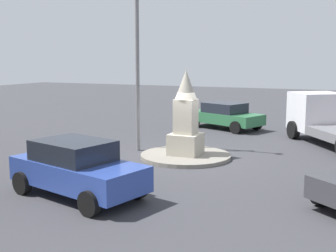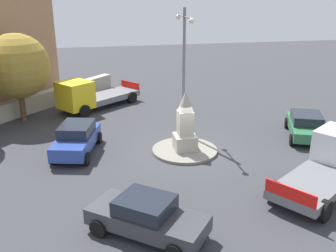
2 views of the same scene
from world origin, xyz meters
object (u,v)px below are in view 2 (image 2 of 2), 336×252
Objects in this scene: car_green_far_side at (306,125)px; truck_white_waiting at (332,162)px; car_dark_grey_near_island at (147,216)px; tree_near_wall at (17,66)px; monument at (185,124)px; car_blue_passing at (77,138)px; streetlamp at (184,61)px; truck_yellow_approaching at (89,96)px.

truck_white_waiting reaches higher than car_green_far_side.
car_dark_grey_near_island is 8.71m from truck_white_waiting.
car_dark_grey_near_island is 0.77× the size of tree_near_wall.
truck_white_waiting is at bearing -130.97° from monument.
car_blue_passing is (1.01, 5.53, -0.72)m from monument.
streetlamp is 10.66m from tree_near_wall.
streetlamp reaches higher than car_dark_grey_near_island.
tree_near_wall is (4.81, 9.47, -0.81)m from streetlamp.
car_dark_grey_near_island is 0.72× the size of truck_white_waiting.
tree_near_wall is (7.08, 9.01, 2.04)m from monument.
monument is 0.74× the size of car_dark_grey_near_island.
truck_white_waiting is at bearing -129.25° from tree_near_wall.
tree_near_wall is (13.82, 5.94, 2.82)m from car_dark_grey_near_island.
car_green_far_side is 0.73× the size of truck_yellow_approaching.
truck_white_waiting is at bearing -76.32° from car_dark_grey_near_island.
monument is at bearing 94.91° from car_green_far_side.
truck_yellow_approaching is 5.09m from tree_near_wall.
car_green_far_side is 5.65m from truck_white_waiting.
truck_white_waiting reaches higher than car_blue_passing.
car_dark_grey_near_island is at bearing 158.61° from streetlamp.
car_green_far_side is at bearing -85.09° from monument.
car_green_far_side is at bearing -103.48° from streetlamp.
car_green_far_side is 0.74× the size of truck_white_waiting.
tree_near_wall is (-1.40, 4.21, 2.51)m from truck_yellow_approaching.
car_blue_passing is 0.99× the size of car_dark_grey_near_island.
truck_yellow_approaching reaches higher than car_blue_passing.
car_dark_grey_near_island is at bearing 103.68° from truck_white_waiting.
car_green_far_side is at bearing -111.58° from tree_near_wall.
streetlamp is 1.20× the size of truck_white_waiting.
monument is 7.38m from car_green_far_side.
car_blue_passing is at bearing 62.47° from truck_white_waiting.
car_blue_passing is at bearing 101.88° from streetlamp.
truck_yellow_approaching reaches higher than car_dark_grey_near_island.
car_blue_passing is 0.76× the size of tree_near_wall.
streetlamp is at bearing 35.34° from truck_white_waiting.
car_blue_passing is at bearing 79.65° from monument.
monument is 5.66m from car_blue_passing.
car_dark_grey_near_island is at bearing -156.73° from tree_near_wall.
tree_near_wall reaches higher than truck_white_waiting.
tree_near_wall is (11.76, 14.40, 2.52)m from truck_white_waiting.
car_dark_grey_near_island reaches higher than car_green_far_side.
monument is at bearing -150.49° from truck_yellow_approaching.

